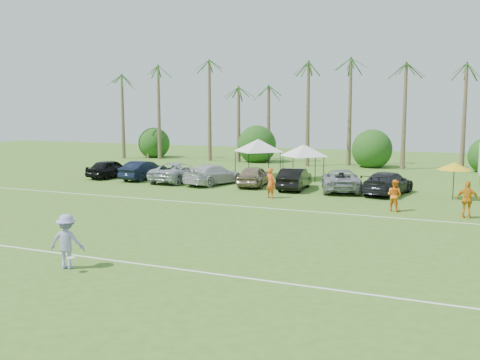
% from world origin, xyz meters
% --- Properties ---
extents(ground, '(120.00, 120.00, 0.00)m').
position_xyz_m(ground, '(0.00, 0.00, 0.00)').
color(ground, '#3F6B20').
rests_on(ground, ground).
extents(field_lines, '(80.00, 12.10, 0.01)m').
position_xyz_m(field_lines, '(0.00, 8.00, 0.01)').
color(field_lines, white).
rests_on(field_lines, ground).
extents(palm_tree_0, '(2.40, 2.40, 8.90)m').
position_xyz_m(palm_tree_0, '(-22.00, 38.00, 7.48)').
color(palm_tree_0, brown).
rests_on(palm_tree_0, ground).
extents(palm_tree_1, '(2.40, 2.40, 9.90)m').
position_xyz_m(palm_tree_1, '(-17.00, 38.00, 8.35)').
color(palm_tree_1, brown).
rests_on(palm_tree_1, ground).
extents(palm_tree_2, '(2.40, 2.40, 10.90)m').
position_xyz_m(palm_tree_2, '(-12.00, 38.00, 9.21)').
color(palm_tree_2, brown).
rests_on(palm_tree_2, ground).
extents(palm_tree_3, '(2.40, 2.40, 11.90)m').
position_xyz_m(palm_tree_3, '(-8.00, 38.00, 10.06)').
color(palm_tree_3, brown).
rests_on(palm_tree_3, ground).
extents(palm_tree_4, '(2.40, 2.40, 8.90)m').
position_xyz_m(palm_tree_4, '(-4.00, 38.00, 7.48)').
color(palm_tree_4, brown).
rests_on(palm_tree_4, ground).
extents(palm_tree_5, '(2.40, 2.40, 9.90)m').
position_xyz_m(palm_tree_5, '(0.00, 38.00, 8.35)').
color(palm_tree_5, brown).
rests_on(palm_tree_5, ground).
extents(palm_tree_6, '(2.40, 2.40, 10.90)m').
position_xyz_m(palm_tree_6, '(4.00, 38.00, 9.21)').
color(palm_tree_6, brown).
rests_on(palm_tree_6, ground).
extents(palm_tree_7, '(2.40, 2.40, 11.90)m').
position_xyz_m(palm_tree_7, '(8.00, 38.00, 10.06)').
color(palm_tree_7, brown).
rests_on(palm_tree_7, ground).
extents(palm_tree_8, '(2.40, 2.40, 8.90)m').
position_xyz_m(palm_tree_8, '(13.00, 38.00, 7.48)').
color(palm_tree_8, brown).
rests_on(palm_tree_8, ground).
extents(bush_tree_0, '(4.00, 4.00, 4.00)m').
position_xyz_m(bush_tree_0, '(-19.00, 39.00, 1.80)').
color(bush_tree_0, brown).
rests_on(bush_tree_0, ground).
extents(bush_tree_1, '(4.00, 4.00, 4.00)m').
position_xyz_m(bush_tree_1, '(-6.00, 39.00, 1.80)').
color(bush_tree_1, brown).
rests_on(bush_tree_1, ground).
extents(bush_tree_2, '(4.00, 4.00, 4.00)m').
position_xyz_m(bush_tree_2, '(6.00, 39.00, 1.80)').
color(bush_tree_2, brown).
rests_on(bush_tree_2, ground).
extents(sideline_player_a, '(0.80, 0.66, 1.89)m').
position_xyz_m(sideline_player_a, '(3.31, 17.34, 0.95)').
color(sideline_player_a, '#E85619').
rests_on(sideline_player_a, ground).
extents(sideline_player_b, '(1.03, 0.93, 1.71)m').
position_xyz_m(sideline_player_b, '(10.92, 15.94, 0.86)').
color(sideline_player_b, orange).
rests_on(sideline_player_b, ground).
extents(sideline_player_c, '(1.12, 0.48, 1.90)m').
position_xyz_m(sideline_player_c, '(14.55, 15.38, 0.95)').
color(sideline_player_c, orange).
rests_on(sideline_player_c, ground).
extents(canopy_tent_left, '(4.41, 4.41, 3.58)m').
position_xyz_m(canopy_tent_left, '(-1.43, 27.39, 3.06)').
color(canopy_tent_left, black).
rests_on(canopy_tent_left, ground).
extents(canopy_tent_right, '(3.98, 3.98, 3.22)m').
position_xyz_m(canopy_tent_right, '(2.63, 26.80, 2.76)').
color(canopy_tent_right, black).
rests_on(canopy_tent_right, ground).
extents(market_umbrella, '(2.05, 2.05, 2.29)m').
position_xyz_m(market_umbrella, '(13.73, 21.18, 2.05)').
color(market_umbrella, black).
rests_on(market_umbrella, ground).
extents(frisbee_player, '(1.37, 1.03, 1.89)m').
position_xyz_m(frisbee_player, '(1.96, 0.60, 0.95)').
color(frisbee_player, '#9B92CF').
rests_on(frisbee_player, ground).
extents(parked_car_0, '(2.26, 4.51, 1.47)m').
position_xyz_m(parked_car_0, '(-12.01, 21.74, 0.74)').
color(parked_car_0, black).
rests_on(parked_car_0, ground).
extents(parked_car_1, '(1.77, 4.54, 1.47)m').
position_xyz_m(parked_car_1, '(-8.90, 21.78, 0.74)').
color(parked_car_1, black).
rests_on(parked_car_1, ground).
extents(parked_car_2, '(2.54, 5.35, 1.47)m').
position_xyz_m(parked_car_2, '(-5.79, 21.70, 0.74)').
color(parked_car_2, '#A2A9B1').
rests_on(parked_car_2, ground).
extents(parked_car_3, '(3.32, 5.44, 1.47)m').
position_xyz_m(parked_car_3, '(-2.67, 21.49, 0.74)').
color(parked_car_3, silver).
rests_on(parked_car_3, ground).
extents(parked_car_4, '(2.25, 4.50, 1.47)m').
position_xyz_m(parked_car_4, '(0.44, 21.80, 0.74)').
color(parked_car_4, '#85715B').
rests_on(parked_car_4, ground).
extents(parked_car_5, '(1.91, 4.58, 1.47)m').
position_xyz_m(parked_car_5, '(3.55, 21.46, 0.74)').
color(parked_car_5, black).
rests_on(parked_car_5, ground).
extents(parked_car_6, '(3.81, 5.77, 1.47)m').
position_xyz_m(parked_car_6, '(6.67, 21.95, 0.74)').
color(parked_car_6, gray).
rests_on(parked_car_6, ground).
extents(parked_car_7, '(3.05, 5.39, 1.47)m').
position_xyz_m(parked_car_7, '(9.78, 21.73, 0.74)').
color(parked_car_7, black).
rests_on(parked_car_7, ground).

